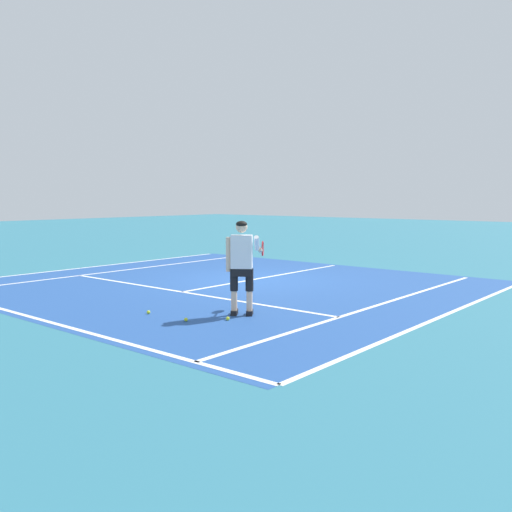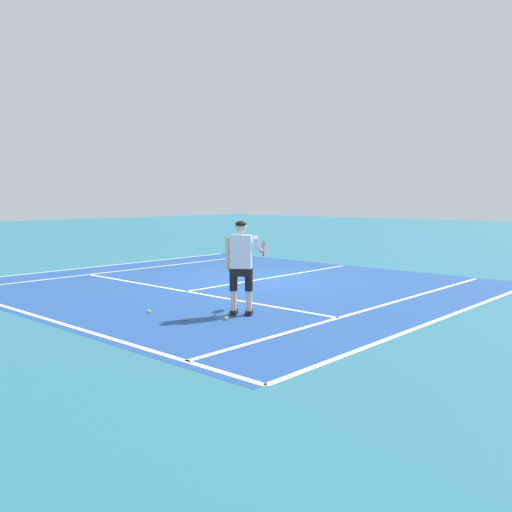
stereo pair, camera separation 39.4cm
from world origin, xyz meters
name	(u,v)px [view 1 (the left image)]	position (x,y,z in m)	size (l,w,h in m)	color
ground_plane	(252,280)	(0.00, 0.00, 0.00)	(80.00, 80.00, 0.00)	teal
court_inner_surface	(226,284)	(0.00, -0.98, 0.00)	(10.98, 10.33, 0.00)	#234C93
line_baseline	(34,318)	(0.00, -5.95, 0.00)	(10.98, 0.10, 0.01)	white
line_service	(182,292)	(0.00, -2.42, 0.00)	(8.23, 0.10, 0.01)	white
line_centre_service	(271,276)	(0.00, 0.78, 0.00)	(0.10, 6.40, 0.01)	white
line_singles_left	(123,270)	(-4.12, -0.98, 0.00)	(0.10, 9.93, 0.01)	white
line_singles_right	(377,305)	(4.12, -0.98, 0.00)	(0.10, 9.93, 0.01)	white
line_doubles_left	(96,266)	(-5.49, -0.98, 0.00)	(0.10, 9.93, 0.01)	white
line_doubles_right	(446,315)	(5.49, -0.98, 0.00)	(0.10, 9.93, 0.01)	white
tennis_player	(242,261)	(2.66, -3.37, 0.99)	(0.61, 1.21, 1.71)	black
tennis_ball_near_feet	(228,319)	(2.76, -3.87, 0.03)	(0.07, 0.07, 0.07)	#CCE02D
tennis_ball_by_baseline	(186,320)	(2.26, -4.40, 0.03)	(0.07, 0.07, 0.07)	#CCE02D
tennis_ball_mid_court	(148,312)	(1.28, -4.42, 0.03)	(0.07, 0.07, 0.07)	#CCE02D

